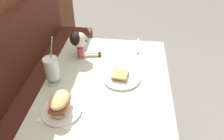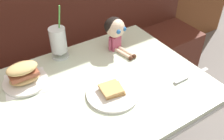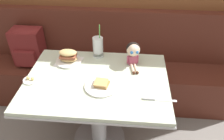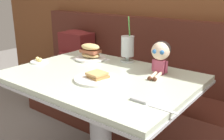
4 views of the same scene
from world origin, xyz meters
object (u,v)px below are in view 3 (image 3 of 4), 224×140
sandwich_plate (68,57)px  toast_plate (102,86)px  milkshake_glass (98,46)px  backpack (28,45)px  seated_doll (133,51)px  butter_knife (154,99)px  butter_saucer (31,80)px

sandwich_plate → toast_plate: bearing=-43.4°
milkshake_glass → backpack: bearing=161.0°
seated_doll → backpack: bearing=161.1°
sandwich_plate → butter_knife: 0.81m
milkshake_glass → seated_doll: 0.32m
milkshake_glass → butter_knife: (0.46, -0.53, -0.10)m
toast_plate → milkshake_glass: milkshake_glass is taller
sandwich_plate → backpack: 0.67m
sandwich_plate → butter_knife: size_ratio=1.00×
butter_saucer → seated_doll: (0.77, 0.29, 0.12)m
toast_plate → seated_doll: (0.22, 0.32, 0.12)m
milkshake_glass → butter_saucer: bearing=-139.8°
milkshake_glass → sandwich_plate: (-0.24, -0.12, -0.05)m
backpack → sandwich_plate: bearing=-35.7°
milkshake_glass → butter_saucer: 0.62m
toast_plate → backpack: bearing=141.2°
milkshake_glass → butter_saucer: size_ratio=2.62×
toast_plate → milkshake_glass: 0.44m
milkshake_glass → sandwich_plate: milkshake_glass is taller
sandwich_plate → butter_saucer: size_ratio=1.96×
sandwich_plate → milkshake_glass: bearing=26.3°
milkshake_glass → toast_plate: bearing=-79.1°
butter_knife → milkshake_glass: bearing=130.9°
backpack → seated_doll: bearing=-18.9°
butter_saucer → butter_knife: butter_saucer is taller
backpack → butter_knife: bearing=-32.8°
butter_knife → seated_doll: bearing=109.7°
milkshake_glass → butter_knife: size_ratio=1.34×
milkshake_glass → butter_knife: 0.70m
seated_doll → backpack: size_ratio=0.56×
milkshake_glass → backpack: (-0.77, 0.27, -0.18)m
butter_saucer → butter_knife: (0.92, -0.13, -0.00)m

